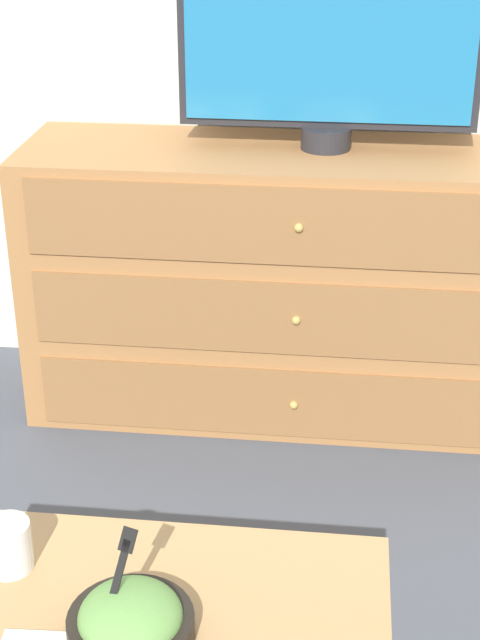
% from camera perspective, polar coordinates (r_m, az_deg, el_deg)
% --- Properties ---
extents(ground_plane, '(12.00, 12.00, 0.00)m').
position_cam_1_polar(ground_plane, '(3.23, 1.85, -2.43)').
color(ground_plane, '#474C56').
extents(dresser, '(1.56, 0.46, 0.79)m').
position_cam_1_polar(dresser, '(2.82, 3.57, 2.03)').
color(dresser, '#9E6B3D').
rests_on(dresser, ground_plane).
extents(tv, '(0.80, 0.14, 0.56)m').
position_cam_1_polar(tv, '(2.65, 5.25, 16.10)').
color(tv, '#232328').
rests_on(tv, dresser).
extents(takeout_bowl, '(0.19, 0.19, 0.16)m').
position_cam_1_polar(takeout_bowl, '(1.52, -6.38, -17.04)').
color(takeout_bowl, black).
rests_on(takeout_bowl, coffee_table).
extents(drink_cup, '(0.08, 0.08, 0.09)m').
position_cam_1_polar(drink_cup, '(1.67, -13.32, -12.80)').
color(drink_cup, beige).
rests_on(drink_cup, coffee_table).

